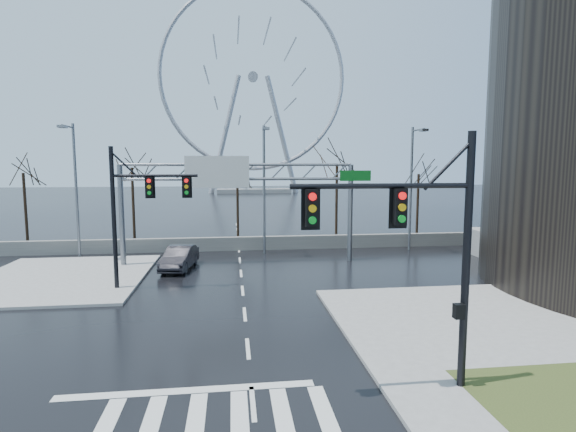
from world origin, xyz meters
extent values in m
plane|color=black|center=(0.00, 0.00, 0.00)|extent=(260.00, 260.00, 0.00)
cube|color=gray|center=(10.00, 2.00, 0.07)|extent=(12.00, 10.00, 0.15)
cube|color=gray|center=(-11.00, 12.00, 0.07)|extent=(10.00, 12.00, 0.15)
cube|color=#39441C|center=(9.00, -5.00, 0.15)|extent=(5.00, 4.00, 0.02)
cube|color=slate|center=(0.00, 20.00, 0.55)|extent=(52.00, 0.50, 1.10)
cylinder|color=black|center=(6.50, -4.00, 4.00)|extent=(0.24, 0.24, 8.00)
cylinder|color=black|center=(3.80, -4.00, 6.40)|extent=(5.40, 0.16, 0.16)
cube|color=black|center=(4.30, -4.15, 5.80)|extent=(0.35, 0.28, 1.05)
cube|color=black|center=(1.70, -4.15, 5.80)|extent=(0.35, 0.28, 1.05)
cylinder|color=black|center=(-7.00, 9.00, 4.00)|extent=(0.24, 0.24, 8.00)
cylinder|color=black|center=(-4.70, 9.00, 6.40)|extent=(4.60, 0.16, 0.16)
cube|color=black|center=(-5.00, 8.85, 5.80)|extent=(0.35, 0.28, 1.05)
cube|color=black|center=(-3.00, 8.85, 5.80)|extent=(0.35, 0.28, 1.05)
cylinder|color=slate|center=(-8.00, 15.00, 3.50)|extent=(0.36, 0.36, 7.00)
cylinder|color=slate|center=(8.00, 15.00, 3.50)|extent=(0.36, 0.36, 7.00)
cylinder|color=slate|center=(0.00, 15.00, 7.00)|extent=(16.00, 0.20, 0.20)
cylinder|color=slate|center=(0.00, 15.00, 6.00)|extent=(16.00, 0.20, 0.20)
cube|color=#0B5616|center=(-1.50, 14.85, 6.50)|extent=(4.20, 0.10, 2.00)
cube|color=silver|center=(-1.50, 14.79, 6.50)|extent=(4.40, 0.02, 2.20)
cylinder|color=slate|center=(-12.00, 18.50, 5.00)|extent=(0.20, 0.20, 10.00)
cylinder|color=slate|center=(-12.00, 17.40, 9.70)|extent=(0.12, 2.20, 0.12)
cube|color=slate|center=(-12.00, 16.40, 9.60)|extent=(0.50, 0.70, 0.18)
cylinder|color=slate|center=(2.00, 18.50, 5.00)|extent=(0.20, 0.20, 10.00)
cylinder|color=slate|center=(2.00, 17.40, 9.70)|extent=(0.12, 2.20, 0.12)
cube|color=slate|center=(2.00, 16.40, 9.60)|extent=(0.50, 0.70, 0.18)
cylinder|color=slate|center=(14.00, 18.50, 5.00)|extent=(0.20, 0.20, 10.00)
cylinder|color=slate|center=(14.00, 17.40, 9.70)|extent=(0.12, 2.20, 0.12)
cube|color=slate|center=(14.00, 16.40, 9.60)|extent=(0.50, 0.70, 0.18)
cylinder|color=black|center=(-18.00, 24.00, 3.15)|extent=(0.24, 0.24, 6.30)
cylinder|color=black|center=(-9.00, 23.50, 3.38)|extent=(0.24, 0.24, 6.75)
cylinder|color=black|center=(0.00, 24.50, 2.93)|extent=(0.24, 0.24, 5.85)
cylinder|color=black|center=(9.00, 23.50, 3.51)|extent=(0.24, 0.24, 7.02)
cylinder|color=black|center=(17.00, 24.00, 3.06)|extent=(0.24, 0.24, 6.12)
cube|color=gray|center=(5.00, 95.00, 0.50)|extent=(18.00, 6.00, 1.00)
torus|color=#B2B2B7|center=(5.00, 95.00, 28.00)|extent=(45.00, 1.00, 45.00)
cylinder|color=#B2B2B7|center=(5.00, 95.00, 28.00)|extent=(2.40, 1.50, 2.40)
cylinder|color=#B2B2B7|center=(-2.00, 95.00, 14.00)|extent=(8.28, 1.20, 28.82)
cylinder|color=#B2B2B7|center=(12.00, 95.00, 14.00)|extent=(8.28, 1.20, 28.82)
imported|color=black|center=(-4.08, 13.78, 0.77)|extent=(2.33, 4.85, 1.53)
camera|label=1|loc=(-0.54, -16.56, 7.03)|focal=28.00mm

